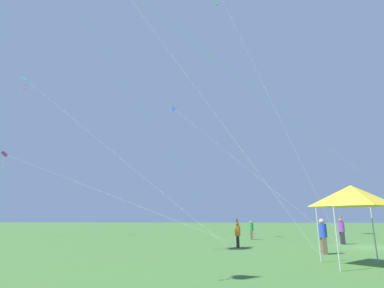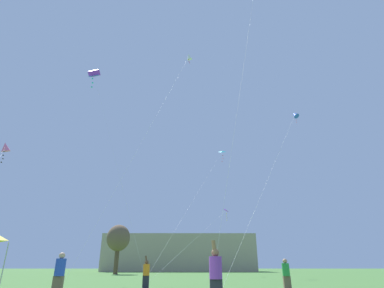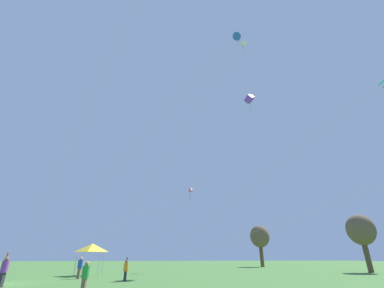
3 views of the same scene
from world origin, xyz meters
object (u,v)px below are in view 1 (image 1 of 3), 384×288
object	(u,v)px
person_green_shirt	(251,229)
kite_purple_delta_0	(7,156)
person_orange_shirt	(238,233)
kite_cyan_delta_6	(27,81)
person_blue_shirt	(323,235)
cooler_box	(322,238)
festival_tent	(352,196)
person_purple_shirt	(342,230)
kite_blue_diamond_2	(174,108)

from	to	relation	value
person_green_shirt	kite_purple_delta_0	world-z (taller)	kite_purple_delta_0
person_orange_shirt	kite_cyan_delta_6	distance (m)	27.81
person_blue_shirt	cooler_box	bearing A→B (deg)	174.49
kite_purple_delta_0	person_orange_shirt	bearing A→B (deg)	-107.72
festival_tent	person_green_shirt	world-z (taller)	festival_tent
festival_tent	kite_cyan_delta_6	xyz separation A→B (m)	(14.49, 26.46, 13.66)
festival_tent	person_blue_shirt	bearing A→B (deg)	1.10
person_blue_shirt	kite_cyan_delta_6	size ratio (longest dim) A/B	0.08
person_purple_shirt	kite_cyan_delta_6	bearing A→B (deg)	-135.35
festival_tent	cooler_box	distance (m)	15.50
kite_purple_delta_0	kite_cyan_delta_6	distance (m)	8.34
cooler_box	kite_purple_delta_0	distance (m)	31.54
festival_tent	kite_blue_diamond_2	bearing A→B (deg)	29.38
festival_tent	cooler_box	size ratio (longest dim) A/B	5.51
person_blue_shirt	kite_purple_delta_0	xyz separation A→B (m)	(10.56, 27.57, 7.15)
cooler_box	kite_cyan_delta_6	distance (m)	33.51
kite_purple_delta_0	kite_cyan_delta_6	size ratio (longest dim) A/B	1.11
cooler_box	kite_blue_diamond_2	xyz separation A→B (m)	(4.80, 14.02, 14.32)
person_orange_shirt	person_purple_shirt	distance (m)	8.34
cooler_box	kite_cyan_delta_6	xyz separation A→B (m)	(-0.53, 29.32, 16.21)
person_blue_shirt	person_orange_shirt	bearing A→B (deg)	-115.85
festival_tent	person_purple_shirt	size ratio (longest dim) A/B	1.50
person_blue_shirt	kite_purple_delta_0	distance (m)	30.38
person_green_shirt	kite_blue_diamond_2	size ratio (longest dim) A/B	0.11
person_orange_shirt	kite_purple_delta_0	xyz separation A→B (m)	(7.40, 23.15, 7.26)
person_purple_shirt	person_blue_shirt	bearing A→B (deg)	-64.41
cooler_box	person_green_shirt	distance (m)	5.97
person_blue_shirt	person_purple_shirt	distance (m)	7.28
person_green_shirt	kite_blue_diamond_2	xyz separation A→B (m)	(4.84, 8.09, 13.63)
cooler_box	person_orange_shirt	xyz separation A→B (m)	(-7.61, 7.36, 0.69)
festival_tent	cooler_box	bearing A→B (deg)	-10.80
person_green_shirt	kite_purple_delta_0	bearing A→B (deg)	-123.16
kite_blue_diamond_2	kite_cyan_delta_6	xyz separation A→B (m)	(-5.33, 15.30, 1.89)
cooler_box	kite_purple_delta_0	world-z (taller)	kite_purple_delta_0
person_purple_shirt	kite_purple_delta_0	bearing A→B (deg)	-135.65
person_blue_shirt	person_green_shirt	world-z (taller)	person_blue_shirt
cooler_box	kite_cyan_delta_6	size ratio (longest dim) A/B	0.03
person_blue_shirt	kite_blue_diamond_2	xyz separation A→B (m)	(15.58, 11.08, 13.52)
person_blue_shirt	kite_cyan_delta_6	distance (m)	32.22
cooler_box	kite_blue_diamond_2	world-z (taller)	kite_blue_diamond_2
kite_cyan_delta_6	festival_tent	bearing A→B (deg)	-118.71
person_purple_shirt	kite_purple_delta_0	distance (m)	31.85
person_orange_shirt	festival_tent	bearing A→B (deg)	13.04
person_blue_shirt	kite_purple_delta_0	world-z (taller)	kite_purple_delta_0
person_blue_shirt	kite_cyan_delta_6	xyz separation A→B (m)	(10.25, 26.38, 15.41)
kite_cyan_delta_6	person_green_shirt	bearing A→B (deg)	-88.81
kite_purple_delta_0	kite_cyan_delta_6	world-z (taller)	kite_cyan_delta_6
person_blue_shirt	person_purple_shirt	xyz separation A→B (m)	(6.53, -3.22, 0.04)
person_orange_shirt	person_purple_shirt	bearing A→B (deg)	95.59
cooler_box	person_purple_shirt	distance (m)	4.34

